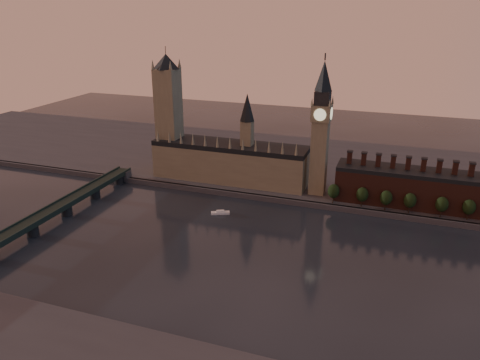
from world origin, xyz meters
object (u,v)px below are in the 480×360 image
Objects in this scene: westminster_bridge at (47,216)px; river_boat at (220,213)px; victoria_tower at (169,111)px; big_ben at (321,127)px.

westminster_bridge is 119.97m from river_boat.
victoria_tower is 133.21m from westminster_bridge.
river_boat is at bearing 29.14° from westminster_bridge.
river_boat is (-60.37, -54.36, -55.80)m from big_ben.
river_boat is at bearing -40.45° from victoria_tower.
westminster_bridge is (-165.00, -112.70, -49.39)m from big_ben.
river_boat is (104.63, 58.34, -6.40)m from westminster_bridge.
big_ben reaches higher than westminster_bridge.
westminster_bridge is at bearing -106.56° from victoria_tower.
westminster_bridge reaches higher than river_boat.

